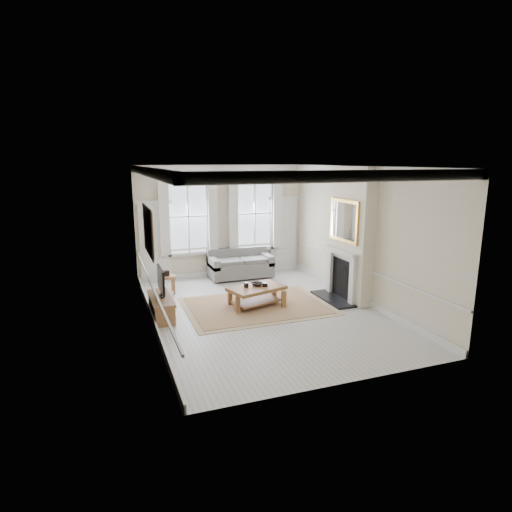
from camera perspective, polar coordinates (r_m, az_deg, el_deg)
name	(u,v)px	position (r m, az deg, el deg)	size (l,w,h in m)	color
floor	(264,311)	(10.29, 1.04, -7.39)	(7.20, 7.20, 0.00)	#B7B5AD
ceiling	(264,166)	(9.67, 1.12, 11.89)	(7.20, 7.20, 0.00)	white
back_wall	(222,221)	(13.22, -4.57, 4.66)	(5.20, 5.20, 0.00)	beige
left_wall	(149,249)	(9.25, -14.14, 0.86)	(7.20, 7.20, 0.00)	beige
right_wall	(361,235)	(11.03, 13.79, 2.75)	(7.20, 7.20, 0.00)	beige
window_left	(188,216)	(12.91, -9.03, 5.25)	(1.26, 0.20, 2.20)	#B2BCC6
window_right	(255,213)	(13.46, -0.19, 5.71)	(1.26, 0.20, 2.20)	#B2BCC6
door_left	(155,243)	(12.88, -13.29, 1.67)	(0.90, 0.08, 2.30)	silver
door_right	(283,235)	(13.95, 3.66, 2.81)	(0.90, 0.08, 2.30)	silver
painting	(148,231)	(9.48, -14.21, 3.30)	(0.05, 1.66, 1.06)	#C17921
chimney_breast	(350,234)	(11.10, 12.47, 2.88)	(0.35, 1.70, 3.38)	beige
hearth	(333,299)	(11.29, 10.23, -5.64)	(0.55, 1.50, 0.05)	black
fireplace	(341,272)	(11.19, 11.26, -2.07)	(0.21, 1.45, 1.33)	silver
mirror	(344,221)	(10.94, 11.60, 4.63)	(0.06, 1.26, 1.06)	gold
sofa	(240,266)	(13.13, -2.16, -1.31)	(1.90, 0.92, 0.87)	slate
side_table	(167,279)	(11.79, -11.80, -3.07)	(0.46, 0.46, 0.49)	brown
rug	(257,306)	(10.63, 0.08, -6.66)	(3.50, 2.60, 0.02)	#9E7751
coffee_table	(257,290)	(10.50, 0.08, -4.55)	(1.51, 1.13, 0.50)	brown
ceramic_pot_a	(246,285)	(10.43, -1.30, -3.87)	(0.12, 0.12, 0.12)	black
ceramic_pot_b	(265,285)	(10.49, 1.21, -3.83)	(0.14, 0.14, 0.10)	black
bowl	(257,284)	(10.58, 0.15, -3.76)	(0.29, 0.29, 0.07)	black
tv_stand	(161,307)	(10.11, -12.51, -6.63)	(0.43, 1.35, 0.48)	brown
tv	(161,280)	(9.93, -12.56, -3.15)	(0.08, 0.90, 0.68)	black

